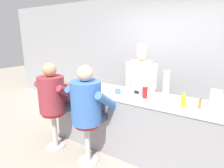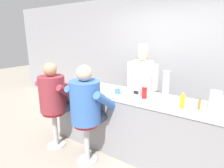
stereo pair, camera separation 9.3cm
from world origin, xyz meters
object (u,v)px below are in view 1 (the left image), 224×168
(diner_seated_maroon, at_px, (54,97))
(cereal_bowl, at_px, (67,84))
(cup_stack_steel, at_px, (166,84))
(cook_in_whites_near, at_px, (140,83))
(water_pitcher_clear, at_px, (215,99))
(diner_seated_blue, at_px, (88,105))
(mustard_bottle_yellow, at_px, (183,100))
(coffee_mug_blue, at_px, (118,91))
(napkin_dispenser_chrome, at_px, (138,92))
(breakfast_plate, at_px, (84,86))
(ketchup_bottle_red, at_px, (145,91))
(hot_sauce_bottle_orange, at_px, (200,103))

(diner_seated_maroon, bearing_deg, cereal_bowl, 99.26)
(cup_stack_steel, height_order, cook_in_whites_near, cook_in_whites_near)
(water_pitcher_clear, distance_m, diner_seated_blue, 1.67)
(diner_seated_blue, bearing_deg, water_pitcher_clear, 21.66)
(mustard_bottle_yellow, height_order, coffee_mug_blue, mustard_bottle_yellow)
(napkin_dispenser_chrome, xyz_separation_m, cook_in_whites_near, (-0.37, 0.93, -0.11))
(coffee_mug_blue, bearing_deg, diner_seated_maroon, -154.18)
(mustard_bottle_yellow, height_order, diner_seated_blue, diner_seated_blue)
(mustard_bottle_yellow, relative_size, cereal_bowl, 1.30)
(breakfast_plate, relative_size, diner_seated_maroon, 0.16)
(ketchup_bottle_red, height_order, cook_in_whites_near, cook_in_whites_near)
(diner_seated_maroon, bearing_deg, breakfast_plate, 66.10)
(mustard_bottle_yellow, xyz_separation_m, diner_seated_blue, (-1.20, -0.41, -0.18))
(hot_sauce_bottle_orange, bearing_deg, diner_seated_maroon, -167.22)
(water_pitcher_clear, bearing_deg, breakfast_plate, -176.66)
(breakfast_plate, distance_m, diner_seated_maroon, 0.55)
(hot_sauce_bottle_orange, bearing_deg, diner_seated_blue, -161.03)
(breakfast_plate, relative_size, cup_stack_steel, 0.59)
(ketchup_bottle_red, xyz_separation_m, diner_seated_blue, (-0.66, -0.49, -0.19))
(cereal_bowl, bearing_deg, hot_sauce_bottle_orange, 2.98)
(coffee_mug_blue, relative_size, diner_seated_blue, 0.08)
(cup_stack_steel, bearing_deg, water_pitcher_clear, -5.39)
(ketchup_bottle_red, bearing_deg, diner_seated_blue, -143.51)
(ketchup_bottle_red, relative_size, cereal_bowl, 1.44)
(cook_in_whites_near, bearing_deg, hot_sauce_bottle_orange, -38.48)
(breakfast_plate, relative_size, coffee_mug_blue, 1.87)
(coffee_mug_blue, bearing_deg, cereal_bowl, -174.82)
(water_pitcher_clear, xyz_separation_m, napkin_dispenser_chrome, (-1.02, -0.08, -0.05))
(cup_stack_steel, xyz_separation_m, diner_seated_blue, (-0.90, -0.67, -0.28))
(cup_stack_steel, distance_m, diner_seated_blue, 1.16)
(cup_stack_steel, bearing_deg, breakfast_plate, -172.72)
(coffee_mug_blue, bearing_deg, cup_stack_steel, 17.70)
(diner_seated_blue, bearing_deg, breakfast_plate, 135.58)
(hot_sauce_bottle_orange, xyz_separation_m, diner_seated_maroon, (-2.11, -0.48, -0.16))
(mustard_bottle_yellow, height_order, napkin_dispenser_chrome, mustard_bottle_yellow)
(ketchup_bottle_red, distance_m, coffee_mug_blue, 0.44)
(water_pitcher_clear, xyz_separation_m, breakfast_plate, (-2.04, -0.12, -0.10))
(hot_sauce_bottle_orange, xyz_separation_m, cook_in_whites_near, (-1.23, 0.98, -0.11))
(hot_sauce_bottle_orange, relative_size, coffee_mug_blue, 1.09)
(napkin_dispenser_chrome, bearing_deg, coffee_mug_blue, -166.41)
(ketchup_bottle_red, relative_size, mustard_bottle_yellow, 1.10)
(ketchup_bottle_red, bearing_deg, mustard_bottle_yellow, -8.54)
(ketchup_bottle_red, relative_size, diner_seated_blue, 0.15)
(cup_stack_steel, xyz_separation_m, cook_in_whites_near, (-0.74, 0.78, -0.25))
(cereal_bowl, distance_m, diner_seated_maroon, 0.39)
(ketchup_bottle_red, relative_size, coffee_mug_blue, 1.83)
(mustard_bottle_yellow, distance_m, napkin_dispenser_chrome, 0.69)
(breakfast_plate, distance_m, coffee_mug_blue, 0.73)
(water_pitcher_clear, bearing_deg, coffee_mug_blue, -173.24)
(mustard_bottle_yellow, height_order, cup_stack_steel, cup_stack_steel)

